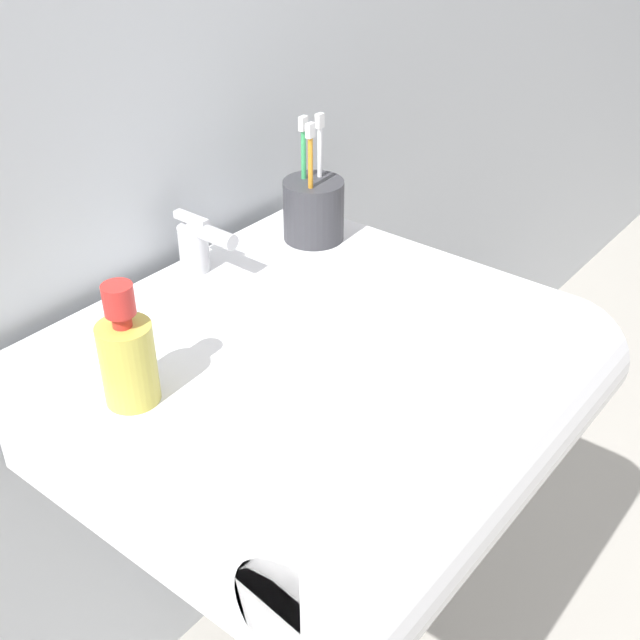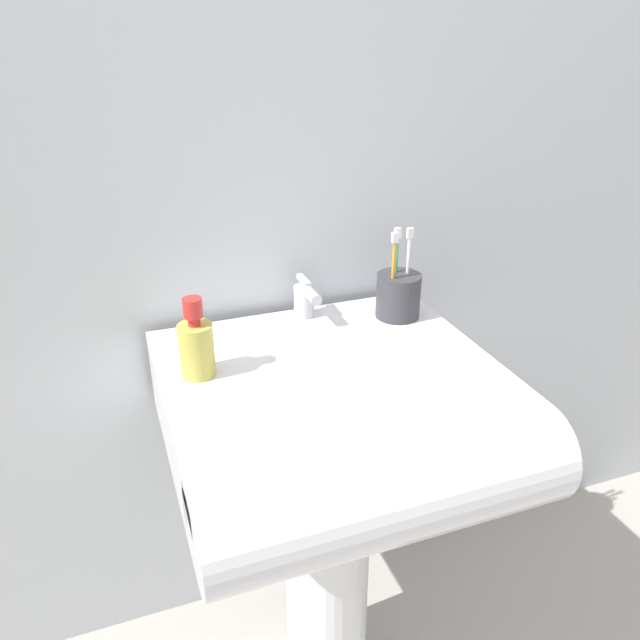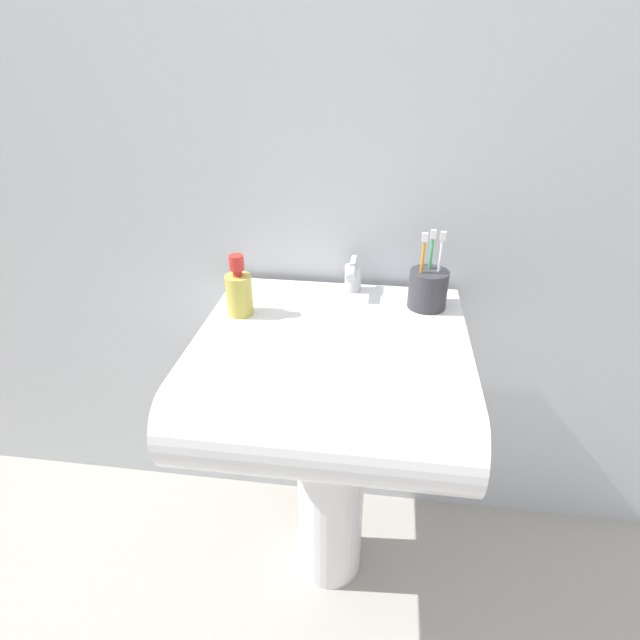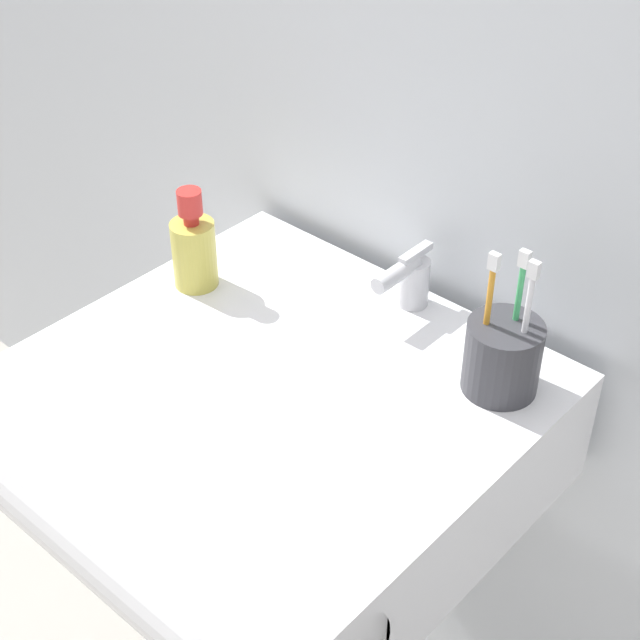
# 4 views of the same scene
# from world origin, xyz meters

# --- Properties ---
(sink_pedestal) EXTENTS (0.17, 0.17, 0.61)m
(sink_pedestal) POSITION_xyz_m (0.00, 0.00, 0.31)
(sink_pedestal) COLOR white
(sink_pedestal) RESTS_ON ground
(sink_basin) EXTENTS (0.57, 0.56, 0.16)m
(sink_basin) POSITION_xyz_m (0.00, -0.06, 0.69)
(sink_basin) COLOR white
(sink_basin) RESTS_ON sink_pedestal
(faucet) EXTENTS (0.04, 0.10, 0.08)m
(faucet) POSITION_xyz_m (0.03, 0.19, 0.81)
(faucet) COLOR silver
(faucet) RESTS_ON sink_basin
(toothbrush_cup) EXTENTS (0.09, 0.09, 0.18)m
(toothbrush_cup) POSITION_xyz_m (0.20, 0.14, 0.82)
(toothbrush_cup) COLOR #38383D
(toothbrush_cup) RESTS_ON sink_basin
(soap_bottle) EXTENTS (0.06, 0.06, 0.14)m
(soap_bottle) POSITION_xyz_m (-0.22, 0.05, 0.83)
(soap_bottle) COLOR gold
(soap_bottle) RESTS_ON sink_basin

